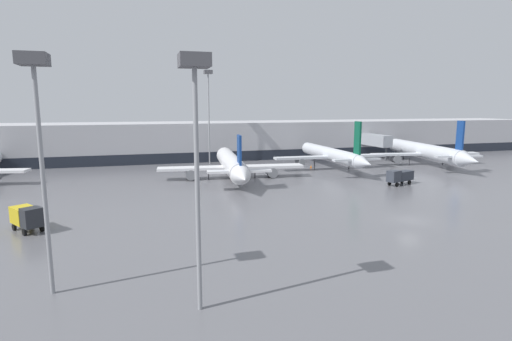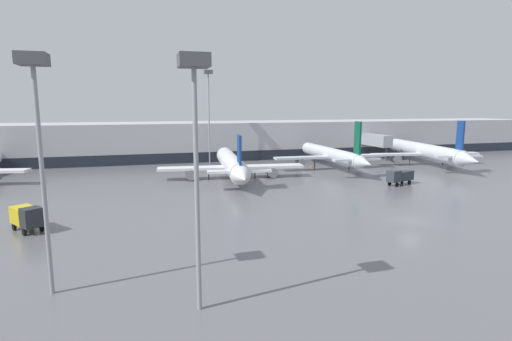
% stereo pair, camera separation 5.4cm
% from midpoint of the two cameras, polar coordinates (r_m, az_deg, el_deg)
% --- Properties ---
extents(ground_plane, '(320.00, 320.00, 0.00)m').
position_cam_midpoint_polar(ground_plane, '(49.54, 21.12, -6.62)').
color(ground_plane, slate).
extents(terminal_building, '(160.00, 26.16, 9.00)m').
position_cam_midpoint_polar(terminal_building, '(104.21, 0.21, 4.53)').
color(terminal_building, '#B2B2B7').
rests_on(terminal_building, ground_plane).
extents(parked_jet_0, '(26.43, 33.22, 8.60)m').
position_cam_midpoint_polar(parked_jet_0, '(72.15, -3.53, 0.89)').
color(parked_jet_0, white).
rests_on(parked_jet_0, ground_plane).
extents(parked_jet_1, '(24.67, 36.08, 10.21)m').
position_cam_midpoint_polar(parked_jet_1, '(96.73, 22.99, 2.55)').
color(parked_jet_1, silver).
rests_on(parked_jet_1, ground_plane).
extents(parked_jet_3, '(24.27, 31.44, 10.27)m').
position_cam_midpoint_polar(parked_jet_3, '(83.75, 10.68, 2.28)').
color(parked_jet_3, silver).
rests_on(parked_jet_3, ground_plane).
extents(service_truck_2, '(5.61, 3.23, 2.55)m').
position_cam_midpoint_polar(service_truck_2, '(70.33, 19.83, -0.75)').
color(service_truck_2, '#2D333D').
rests_on(service_truck_2, ground_plane).
extents(service_truck_3, '(3.90, 4.56, 2.69)m').
position_cam_midpoint_polar(service_truck_3, '(48.32, -29.95, -5.69)').
color(service_truck_3, gold).
rests_on(service_truck_3, ground_plane).
extents(traffic_cone_0, '(0.46, 0.46, 0.58)m').
position_cam_midpoint_polar(traffic_cone_0, '(72.64, -3.61, -0.88)').
color(traffic_cone_0, orange).
rests_on(traffic_cone_0, ground_plane).
extents(traffic_cone_2, '(0.41, 0.41, 0.64)m').
position_cam_midpoint_polar(traffic_cone_2, '(85.25, 7.84, 0.57)').
color(traffic_cone_2, orange).
rests_on(traffic_cone_2, ground_plane).
extents(apron_light_mast_1, '(1.80, 1.80, 16.01)m').
position_cam_midpoint_polar(apron_light_mast_1, '(24.31, -8.72, 8.78)').
color(apron_light_mast_1, gray).
rests_on(apron_light_mast_1, ground_plane).
extents(apron_light_mast_2, '(1.80, 1.80, 20.75)m').
position_cam_midpoint_polar(apron_light_mast_2, '(90.41, -6.84, 11.12)').
color(apron_light_mast_2, gray).
rests_on(apron_light_mast_2, ground_plane).
extents(apron_light_mast_4, '(1.80, 1.80, 16.34)m').
position_cam_midpoint_polar(apron_light_mast_4, '(29.87, -28.89, 8.27)').
color(apron_light_mast_4, gray).
rests_on(apron_light_mast_4, ground_plane).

